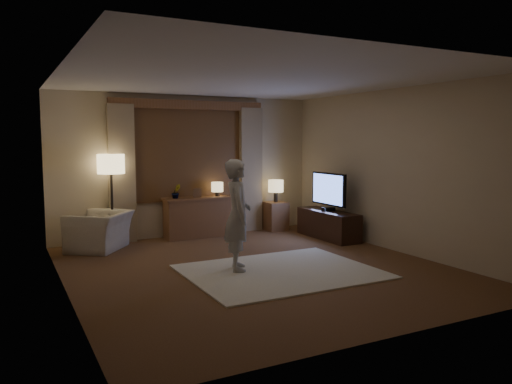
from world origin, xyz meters
TOP-DOWN VIEW (x-y plane):
  - room at (0.00, 0.50)m, footprint 5.04×5.54m
  - rug at (0.19, -0.34)m, footprint 2.50×2.00m
  - sideboard at (0.07, 2.50)m, footprint 1.20×0.40m
  - picture_frame at (0.07, 2.50)m, footprint 0.16×0.02m
  - plant at (-0.33, 2.50)m, footprint 0.17×0.13m
  - table_lamp_sideboard at (0.47, 2.50)m, footprint 0.22×0.22m
  - floor_lamp at (-1.46, 2.50)m, footprint 0.45×0.45m
  - armchair at (-1.73, 2.21)m, footprint 1.23×1.26m
  - side_table at (1.70, 2.45)m, footprint 0.40×0.40m
  - table_lamp_side at (1.70, 2.45)m, footprint 0.30×0.30m
  - tv_stand at (2.15, 1.30)m, footprint 0.45×1.40m
  - tv at (2.15, 1.30)m, footprint 0.23×0.96m
  - person at (-0.29, -0.01)m, footprint 0.52×0.64m

SIDE VIEW (x-z plane):
  - rug at x=0.19m, z-range 0.00..0.02m
  - tv_stand at x=2.15m, z-range 0.00..0.50m
  - side_table at x=1.70m, z-range 0.00..0.56m
  - armchair at x=-1.73m, z-range 0.00..0.62m
  - sideboard at x=0.07m, z-range 0.00..0.70m
  - person at x=-0.29m, z-range 0.02..1.53m
  - picture_frame at x=0.07m, z-range 0.70..0.90m
  - plant at x=-0.33m, z-range 0.70..1.00m
  - table_lamp_side at x=1.70m, z-range 0.65..1.09m
  - tv at x=2.15m, z-range 0.54..1.23m
  - table_lamp_sideboard at x=0.47m, z-range 0.75..1.05m
  - floor_lamp at x=-1.46m, z-range 0.52..2.07m
  - room at x=0.00m, z-range 0.01..2.65m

